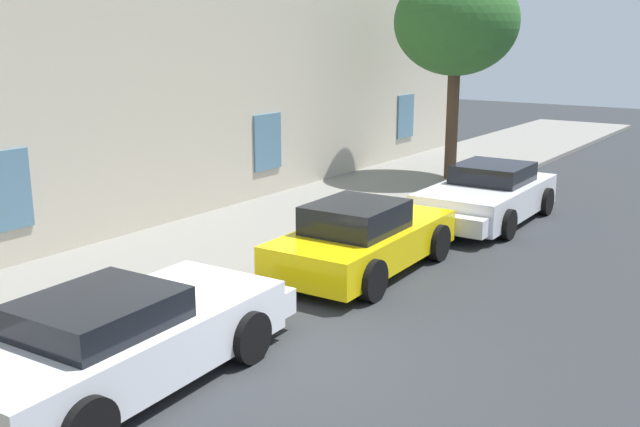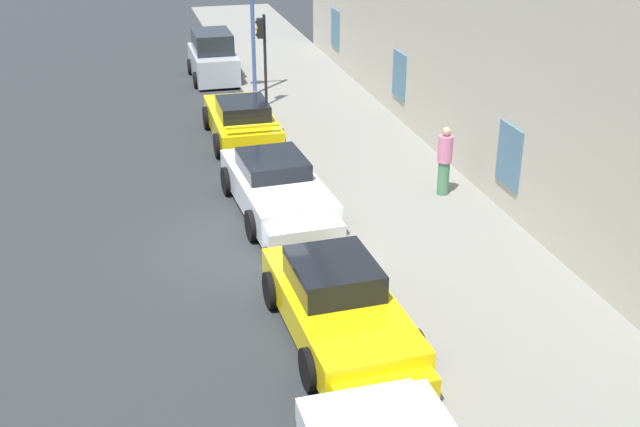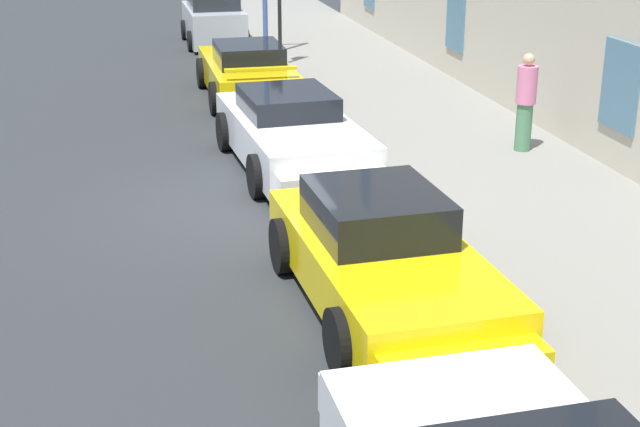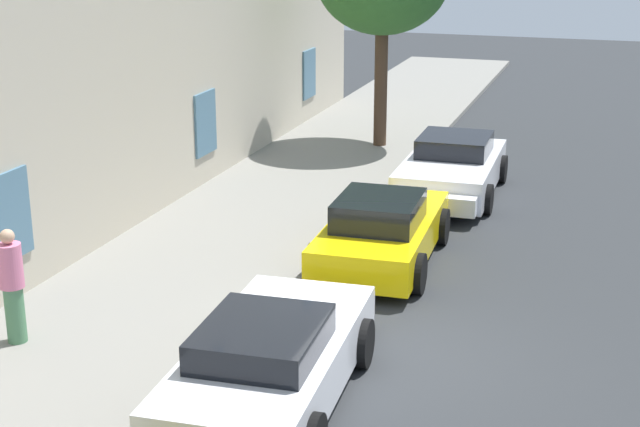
# 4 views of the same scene
# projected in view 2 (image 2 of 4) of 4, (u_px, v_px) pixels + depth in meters

# --- Properties ---
(ground_plane) EXTENTS (80.00, 80.00, 0.00)m
(ground_plane) POSITION_uv_depth(u_px,v_px,m) (243.00, 247.00, 17.97)
(ground_plane) COLOR #2B2D30
(sidewalk) EXTENTS (60.00, 4.41, 0.14)m
(sidewalk) POSITION_uv_depth(u_px,v_px,m) (420.00, 224.00, 18.92)
(sidewalk) COLOR gray
(sidewalk) RESTS_ON ground
(sportscar_red_lead) EXTENTS (4.82, 2.06, 1.34)m
(sportscar_red_lead) POSITION_uv_depth(u_px,v_px,m) (241.00, 120.00, 24.53)
(sportscar_red_lead) COLOR yellow
(sportscar_red_lead) RESTS_ON ground
(sportscar_yellow_flank) EXTENTS (5.06, 2.34, 1.32)m
(sportscar_yellow_flank) POSITION_uv_depth(u_px,v_px,m) (279.00, 190.00, 19.40)
(sportscar_yellow_flank) COLOR white
(sportscar_yellow_flank) RESTS_ON ground
(sportscar_white_middle) EXTENTS (4.84, 2.23, 1.39)m
(sportscar_white_middle) POSITION_uv_depth(u_px,v_px,m) (341.00, 310.00, 14.32)
(sportscar_white_middle) COLOR yellow
(sportscar_white_middle) RESTS_ON ground
(hatchback_parked) EXTENTS (3.51, 1.80, 1.88)m
(hatchback_parked) POSITION_uv_depth(u_px,v_px,m) (213.00, 58.00, 30.80)
(hatchback_parked) COLOR #B2B7BC
(hatchback_parked) RESTS_ON ground
(traffic_light) EXTENTS (0.22, 0.36, 3.10)m
(traffic_light) POSITION_uv_depth(u_px,v_px,m) (262.00, 44.00, 26.66)
(traffic_light) COLOR black
(traffic_light) RESTS_ON sidewalk
(pedestrian_admiring) EXTENTS (0.49, 0.49, 1.80)m
(pedestrian_admiring) POSITION_uv_depth(u_px,v_px,m) (445.00, 160.00, 20.03)
(pedestrian_admiring) COLOR #4C7F59
(pedestrian_admiring) RESTS_ON sidewalk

